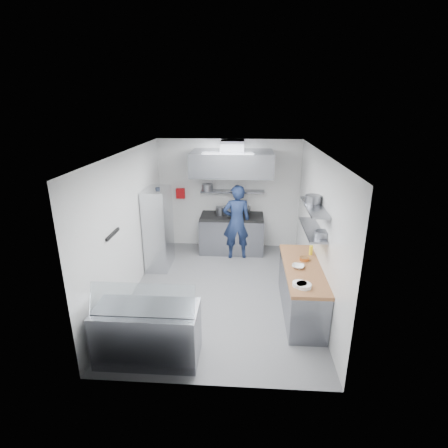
# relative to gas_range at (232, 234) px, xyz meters

# --- Properties ---
(floor) EXTENTS (5.00, 5.00, 0.00)m
(floor) POSITION_rel_gas_range_xyz_m (-0.10, -2.10, -0.45)
(floor) COLOR #5E5E61
(floor) RESTS_ON ground
(ceiling) EXTENTS (5.00, 5.00, 0.00)m
(ceiling) POSITION_rel_gas_range_xyz_m (-0.10, -2.10, 2.35)
(ceiling) COLOR silver
(ceiling) RESTS_ON wall_back
(wall_back) EXTENTS (3.60, 2.80, 0.02)m
(wall_back) POSITION_rel_gas_range_xyz_m (-0.10, 0.40, 0.95)
(wall_back) COLOR white
(wall_back) RESTS_ON floor
(wall_front) EXTENTS (3.60, 2.80, 0.02)m
(wall_front) POSITION_rel_gas_range_xyz_m (-0.10, -4.60, 0.95)
(wall_front) COLOR white
(wall_front) RESTS_ON floor
(wall_left) EXTENTS (2.80, 5.00, 0.02)m
(wall_left) POSITION_rel_gas_range_xyz_m (-1.90, -2.10, 0.95)
(wall_left) COLOR white
(wall_left) RESTS_ON floor
(wall_right) EXTENTS (2.80, 5.00, 0.02)m
(wall_right) POSITION_rel_gas_range_xyz_m (1.70, -2.10, 0.95)
(wall_right) COLOR white
(wall_right) RESTS_ON floor
(gas_range) EXTENTS (1.60, 0.80, 0.90)m
(gas_range) POSITION_rel_gas_range_xyz_m (0.00, 0.00, 0.00)
(gas_range) COLOR gray
(gas_range) RESTS_ON floor
(cooktop) EXTENTS (1.57, 0.78, 0.06)m
(cooktop) POSITION_rel_gas_range_xyz_m (0.00, 0.00, 0.48)
(cooktop) COLOR black
(cooktop) RESTS_ON gas_range
(stock_pot_left) EXTENTS (0.25, 0.25, 0.20)m
(stock_pot_left) POSITION_rel_gas_range_xyz_m (-0.29, 0.06, 0.61)
(stock_pot_left) COLOR slate
(stock_pot_left) RESTS_ON cooktop
(stock_pot_mid) EXTENTS (0.35, 0.35, 0.24)m
(stock_pot_mid) POSITION_rel_gas_range_xyz_m (-0.02, 0.03, 0.63)
(stock_pot_mid) COLOR slate
(stock_pot_mid) RESTS_ON cooktop
(stock_pot_right) EXTENTS (0.26, 0.26, 0.16)m
(stock_pot_right) POSITION_rel_gas_range_xyz_m (0.33, 0.30, 0.59)
(stock_pot_right) COLOR slate
(stock_pot_right) RESTS_ON cooktop
(over_range_shelf) EXTENTS (1.60, 0.30, 0.04)m
(over_range_shelf) POSITION_rel_gas_range_xyz_m (0.00, 0.24, 1.07)
(over_range_shelf) COLOR gray
(over_range_shelf) RESTS_ON wall_back
(shelf_pot_a) EXTENTS (0.28, 0.28, 0.18)m
(shelf_pot_a) POSITION_rel_gas_range_xyz_m (-0.63, 0.14, 1.18)
(shelf_pot_a) COLOR slate
(shelf_pot_a) RESTS_ON over_range_shelf
(extractor_hood) EXTENTS (1.90, 1.15, 0.55)m
(extractor_hood) POSITION_rel_gas_range_xyz_m (0.00, -0.18, 1.85)
(extractor_hood) COLOR gray
(extractor_hood) RESTS_ON wall_back
(hood_duct) EXTENTS (0.55, 0.55, 0.24)m
(hood_duct) POSITION_rel_gas_range_xyz_m (0.00, 0.05, 2.23)
(hood_duct) COLOR slate
(hood_duct) RESTS_ON extractor_hood
(red_firebox) EXTENTS (0.22, 0.10, 0.26)m
(red_firebox) POSITION_rel_gas_range_xyz_m (-1.35, 0.34, 0.97)
(red_firebox) COLOR #AF0E12
(red_firebox) RESTS_ON wall_back
(chef) EXTENTS (0.73, 0.54, 1.83)m
(chef) POSITION_rel_gas_range_xyz_m (0.13, -0.38, 0.47)
(chef) COLOR #172547
(chef) RESTS_ON floor
(wire_rack) EXTENTS (0.50, 0.90, 1.85)m
(wire_rack) POSITION_rel_gas_range_xyz_m (-1.63, -0.99, 0.48)
(wire_rack) COLOR silver
(wire_rack) RESTS_ON floor
(rack_bin_a) EXTENTS (0.16, 0.20, 0.18)m
(rack_bin_a) POSITION_rel_gas_range_xyz_m (-1.63, -1.02, 0.35)
(rack_bin_a) COLOR white
(rack_bin_a) RESTS_ON wire_rack
(rack_bin_b) EXTENTS (0.13, 0.17, 0.15)m
(rack_bin_b) POSITION_rel_gas_range_xyz_m (-1.63, -0.71, 0.85)
(rack_bin_b) COLOR yellow
(rack_bin_b) RESTS_ON wire_rack
(rack_jar) EXTENTS (0.10, 0.10, 0.18)m
(rack_jar) POSITION_rel_gas_range_xyz_m (-1.58, -1.03, 1.35)
(rack_jar) COLOR black
(rack_jar) RESTS_ON wire_rack
(knife_strip) EXTENTS (0.04, 0.55, 0.05)m
(knife_strip) POSITION_rel_gas_range_xyz_m (-1.88, -3.00, 1.10)
(knife_strip) COLOR black
(knife_strip) RESTS_ON wall_left
(prep_counter_base) EXTENTS (0.62, 2.00, 0.84)m
(prep_counter_base) POSITION_rel_gas_range_xyz_m (1.38, -2.70, -0.03)
(prep_counter_base) COLOR gray
(prep_counter_base) RESTS_ON floor
(prep_counter_top) EXTENTS (0.65, 2.04, 0.06)m
(prep_counter_top) POSITION_rel_gas_range_xyz_m (1.38, -2.70, 0.42)
(prep_counter_top) COLOR brown
(prep_counter_top) RESTS_ON prep_counter_base
(plate_stack_a) EXTENTS (0.23, 0.23, 0.06)m
(plate_stack_a) POSITION_rel_gas_range_xyz_m (1.22, -3.39, 0.48)
(plate_stack_a) COLOR white
(plate_stack_a) RESTS_ON prep_counter_top
(plate_stack_b) EXTENTS (0.24, 0.24, 0.06)m
(plate_stack_b) POSITION_rel_gas_range_xyz_m (1.28, -3.43, 0.48)
(plate_stack_b) COLOR white
(plate_stack_b) RESTS_ON prep_counter_top
(copper_pan) EXTENTS (0.17, 0.17, 0.06)m
(copper_pan) POSITION_rel_gas_range_xyz_m (1.44, -2.42, 0.48)
(copper_pan) COLOR #D27F3B
(copper_pan) RESTS_ON prep_counter_top
(squeeze_bottle) EXTENTS (0.07, 0.07, 0.18)m
(squeeze_bottle) POSITION_rel_gas_range_xyz_m (1.60, -2.15, 0.54)
(squeeze_bottle) COLOR yellow
(squeeze_bottle) RESTS_ON prep_counter_top
(mixing_bowl) EXTENTS (0.26, 0.26, 0.05)m
(mixing_bowl) POSITION_rel_gas_range_xyz_m (1.28, -2.74, 0.48)
(mixing_bowl) COLOR white
(mixing_bowl) RESTS_ON prep_counter_top
(wall_shelf_lower) EXTENTS (0.30, 1.30, 0.04)m
(wall_shelf_lower) POSITION_rel_gas_range_xyz_m (1.54, -2.40, 1.05)
(wall_shelf_lower) COLOR gray
(wall_shelf_lower) RESTS_ON wall_right
(wall_shelf_upper) EXTENTS (0.30, 1.30, 0.04)m
(wall_shelf_upper) POSITION_rel_gas_range_xyz_m (1.54, -2.40, 1.47)
(wall_shelf_upper) COLOR gray
(wall_shelf_upper) RESTS_ON wall_right
(shelf_pot_c) EXTENTS (0.24, 0.24, 0.10)m
(shelf_pot_c) POSITION_rel_gas_range_xyz_m (1.63, -2.81, 1.12)
(shelf_pot_c) COLOR slate
(shelf_pot_c) RESTS_ON wall_shelf_lower
(shelf_pot_d) EXTENTS (0.28, 0.28, 0.14)m
(shelf_pot_d) POSITION_rel_gas_range_xyz_m (1.54, -2.22, 1.56)
(shelf_pot_d) COLOR slate
(shelf_pot_d) RESTS_ON wall_shelf_upper
(display_case) EXTENTS (1.50, 0.70, 0.85)m
(display_case) POSITION_rel_gas_range_xyz_m (-1.05, -4.10, -0.03)
(display_case) COLOR gray
(display_case) RESTS_ON floor
(display_glass) EXTENTS (1.47, 0.19, 0.42)m
(display_glass) POSITION_rel_gas_range_xyz_m (-1.05, -4.22, 0.62)
(display_glass) COLOR silver
(display_glass) RESTS_ON display_case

